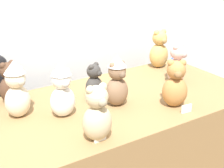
{
  "coord_description": "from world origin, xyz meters",
  "views": [
    {
      "loc": [
        -1.04,
        -1.39,
        1.65
      ],
      "look_at": [
        0.0,
        0.25,
        0.85
      ],
      "focal_mm": 53.94,
      "sensor_mm": 36.0,
      "label": 1
    }
  ],
  "objects": [
    {
      "name": "teddy_bear_cream",
      "position": [
        -0.56,
        0.37,
        0.9
      ],
      "size": [
        0.19,
        0.18,
        0.34
      ],
      "rotation": [
        0.0,
        0.0,
        0.36
      ],
      "color": "beige",
      "rests_on": "display_table"
    },
    {
      "name": "teddy_bear_charcoal",
      "position": [
        -0.07,
        0.35,
        0.84
      ],
      "size": [
        0.16,
        0.15,
        0.24
      ],
      "rotation": [
        0.0,
        0.0,
        0.48
      ],
      "color": "#383533",
      "rests_on": "display_table"
    },
    {
      "name": "teddy_bear_cocoa",
      "position": [
        -0.54,
        0.59,
        0.86
      ],
      "size": [
        0.17,
        0.16,
        0.27
      ],
      "rotation": [
        0.0,
        0.0,
        0.32
      ],
      "color": "#4C3323",
      "rests_on": "display_table"
    },
    {
      "name": "teddy_bear_caramel",
      "position": [
        0.29,
        -0.01,
        0.87
      ],
      "size": [
        0.2,
        0.19,
        0.3
      ],
      "rotation": [
        0.0,
        0.0,
        -0.53
      ],
      "color": "#B27A42",
      "rests_on": "display_table"
    },
    {
      "name": "teddy_bear_blush",
      "position": [
        0.57,
        0.28,
        0.87
      ],
      "size": [
        0.18,
        0.17,
        0.29
      ],
      "rotation": [
        0.0,
        0.0,
        0.34
      ],
      "color": "beige",
      "rests_on": "display_table"
    },
    {
      "name": "display_table",
      "position": [
        0.0,
        0.25,
        0.37
      ],
      "size": [
        1.86,
        0.91,
        0.73
      ],
      "primitive_type": "cube",
      "color": "olive",
      "rests_on": "ground_plane"
    },
    {
      "name": "name_card_front_left",
      "position": [
        -0.31,
        -0.12,
        0.76
      ],
      "size": [
        0.07,
        0.01,
        0.05
      ],
      "primitive_type": "cube",
      "rotation": [
        0.0,
        0.0,
        0.03
      ],
      "color": "white",
      "rests_on": "display_table"
    },
    {
      "name": "party_cup_blue",
      "position": [
        0.71,
        0.44,
        0.79
      ],
      "size": [
        0.08,
        0.08,
        0.11
      ],
      "primitive_type": "cylinder",
      "color": "blue",
      "rests_on": "display_table"
    },
    {
      "name": "teddy_bear_honey",
      "position": [
        0.68,
        0.6,
        0.88
      ],
      "size": [
        0.16,
        0.14,
        0.31
      ],
      "rotation": [
        0.0,
        0.0,
        0.02
      ],
      "color": "tan",
      "rests_on": "display_table"
    },
    {
      "name": "name_card_front_middle",
      "position": [
        0.29,
        -0.12,
        0.76
      ],
      "size": [
        0.07,
        0.02,
        0.05
      ],
      "primitive_type": "cube",
      "rotation": [
        0.0,
        0.0,
        -0.11
      ],
      "color": "white",
      "rests_on": "display_table"
    },
    {
      "name": "teddy_bear_sand",
      "position": [
        -0.31,
        -0.09,
        0.87
      ],
      "size": [
        0.16,
        0.14,
        0.3
      ],
      "rotation": [
        0.0,
        0.0,
        0.03
      ],
      "color": "#CCB78E",
      "rests_on": "display_table"
    },
    {
      "name": "teddy_bear_mocha",
      "position": [
        -0.0,
        0.19,
        0.89
      ],
      "size": [
        0.16,
        0.14,
        0.32
      ],
      "rotation": [
        0.0,
        0.0,
        0.12
      ],
      "color": "#7F6047",
      "rests_on": "display_table"
    },
    {
      "name": "teddy_bear_snow",
      "position": [
        -0.34,
        0.24,
        0.89
      ],
      "size": [
        0.15,
        0.13,
        0.33
      ],
      "rotation": [
        0.0,
        0.0,
        0.04
      ],
      "color": "white",
      "rests_on": "display_table"
    }
  ]
}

